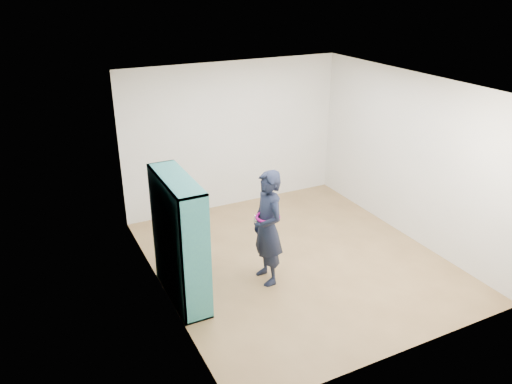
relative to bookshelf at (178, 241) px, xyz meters
name	(u,v)px	position (x,y,z in m)	size (l,w,h in m)	color
floor	(296,259)	(1.84, 0.12, -0.82)	(4.50, 4.50, 0.00)	brown
ceiling	(303,85)	(1.84, 0.12, 1.78)	(4.50, 4.50, 0.00)	white
wall_left	(159,206)	(-0.16, 0.12, 0.48)	(0.02, 4.50, 2.60)	silver
wall_right	(410,157)	(3.84, 0.12, 0.48)	(0.02, 4.50, 2.60)	silver
wall_back	(233,136)	(1.84, 2.37, 0.48)	(4.00, 0.02, 2.60)	silver
wall_front	(413,253)	(1.84, -2.13, 0.48)	(4.00, 0.02, 2.60)	silver
bookshelf	(178,241)	(0.00, 0.00, 0.00)	(0.37, 1.26, 1.68)	teal
person	(268,228)	(1.20, -0.16, -0.01)	(0.39, 0.59, 1.61)	black
smartphone	(256,220)	(1.06, -0.08, 0.09)	(0.02, 0.09, 0.14)	silver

